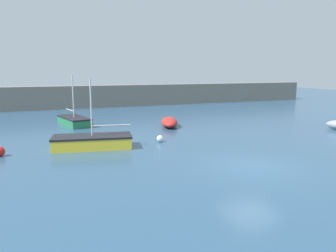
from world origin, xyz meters
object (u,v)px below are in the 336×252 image
Objects in this scene: sailboat_short_mast at (92,142)px; rowboat_blue_near at (169,122)px; sailboat_twin_hulled at (74,121)px; mooring_buoy_red at (0,152)px; mooring_buoy_white at (160,139)px.

rowboat_blue_near is at bearing -132.29° from sailboat_short_mast.
sailboat_twin_hulled is 10.37m from mooring_buoy_red.
mooring_buoy_red is 1.22× the size of mooring_buoy_white.
sailboat_twin_hulled reaches higher than sailboat_short_mast.
sailboat_twin_hulled is (-7.14, 3.74, 0.00)m from rowboat_blue_near.
sailboat_twin_hulled reaches higher than mooring_buoy_red.
rowboat_blue_near is 0.79× the size of sailboat_short_mast.
sailboat_twin_hulled reaches higher than rowboat_blue_near.
sailboat_twin_hulled is at bearing 61.06° from mooring_buoy_red.
sailboat_short_mast reaches higher than rowboat_blue_near.
sailboat_twin_hulled is 9.97m from mooring_buoy_white.
mooring_buoy_red is at bearing 134.75° from rowboat_blue_near.
sailboat_twin_hulled is 8.50× the size of mooring_buoy_red.
mooring_buoy_white is at bearing -168.39° from sailboat_short_mast.
sailboat_short_mast reaches higher than mooring_buoy_red.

